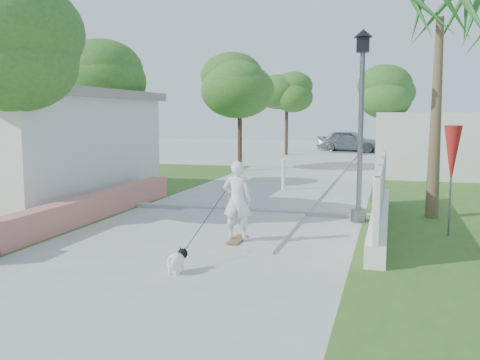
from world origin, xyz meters
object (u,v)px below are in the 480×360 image
(street_lamp, at_px, (361,119))
(patio_umbrella, at_px, (452,155))
(parked_car, at_px, (350,141))
(skateboarder, at_px, (224,208))
(dog, at_px, (177,260))
(bollard, at_px, (283,174))

(street_lamp, xyz_separation_m, patio_umbrella, (1.90, -1.00, -0.74))
(patio_umbrella, distance_m, parked_car, 25.75)
(street_lamp, bearing_deg, skateboarder, -124.91)
(street_lamp, xyz_separation_m, dog, (-2.54, -4.98, -2.22))
(patio_umbrella, relative_size, parked_car, 0.53)
(street_lamp, height_order, skateboarder, street_lamp)
(dog, height_order, parked_car, parked_car)
(bollard, bearing_deg, street_lamp, -59.04)
(patio_umbrella, bearing_deg, dog, -138.09)
(patio_umbrella, distance_m, skateboarder, 4.86)
(street_lamp, relative_size, parked_car, 1.03)
(parked_car, bearing_deg, skateboarder, -171.92)
(bollard, xyz_separation_m, skateboarder, (0.41, -7.78, 0.19))
(dog, bearing_deg, bollard, 102.38)
(patio_umbrella, bearing_deg, bollard, 129.91)
(bollard, xyz_separation_m, dog, (0.16, -9.48, -0.37))
(street_lamp, relative_size, skateboarder, 1.87)
(dog, xyz_separation_m, parked_car, (0.47, 29.40, 0.53))
(street_lamp, relative_size, bollard, 4.07)
(street_lamp, bearing_deg, bollard, 120.96)
(bollard, distance_m, patio_umbrella, 7.25)
(dog, bearing_deg, skateboarder, 93.21)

